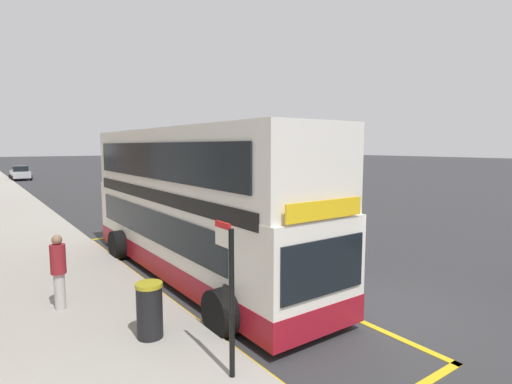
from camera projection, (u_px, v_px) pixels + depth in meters
The scene contains 7 objects.
ground_plane at pixel (79, 190), 35.59m from camera, with size 260.00×260.00×0.00m, color #333335.
double_decker_bus at pixel (193, 208), 12.03m from camera, with size 3.17×11.00×4.40m.
bus_bay_markings at pixel (201, 277), 11.97m from camera, with size 3.14×14.09×0.01m.
bus_stop_sign at pixel (229, 286), 6.49m from camera, with size 0.09×0.51×2.54m.
parked_car_silver_far at pixel (20, 173), 46.05m from camera, with size 2.09×4.20×1.62m.
pedestrian_waiting_near_sign at pixel (59, 269), 9.21m from camera, with size 0.34×0.34×1.76m.
litter_bin at pixel (150, 310), 7.89m from camera, with size 0.53×0.53×1.11m.
Camera 1 is at (-7.86, -5.91, 3.91)m, focal length 28.14 mm.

